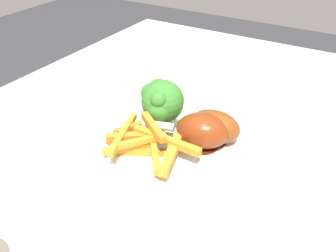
{
  "coord_description": "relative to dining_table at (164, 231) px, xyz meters",
  "views": [
    {
      "loc": [
        -0.3,
        -0.19,
        1.04
      ],
      "look_at": [
        0.07,
        0.04,
        0.75
      ],
      "focal_mm": 38.53,
      "sensor_mm": 36.0,
      "label": 1
    }
  ],
  "objects": [
    {
      "name": "broccoli_floret_front",
      "position": [
        0.09,
        0.05,
        0.15
      ],
      "size": [
        0.06,
        0.05,
        0.07
      ],
      "color": "#7EBC58",
      "rests_on": "dinner_plate"
    },
    {
      "name": "carrot_fries_pile",
      "position": [
        0.02,
        0.04,
        0.13
      ],
      "size": [
        0.11,
        0.13,
        0.04
      ],
      "color": "orange",
      "rests_on": "dinner_plate"
    },
    {
      "name": "chicken_drumstick_near",
      "position": [
        0.08,
        -0.01,
        0.14
      ],
      "size": [
        0.07,
        0.13,
        0.05
      ],
      "color": "#561B0A",
      "rests_on": "dinner_plate"
    },
    {
      "name": "chicken_drumstick_far",
      "position": [
        0.1,
        -0.02,
        0.14
      ],
      "size": [
        0.05,
        0.13,
        0.05
      ],
      "color": "#53230C",
      "rests_on": "dinner_plate"
    },
    {
      "name": "broccoli_floret_middle",
      "position": [
        0.09,
        0.06,
        0.16
      ],
      "size": [
        0.07,
        0.07,
        0.07
      ],
      "color": "#78BB48",
      "rests_on": "dinner_plate"
    },
    {
      "name": "dining_table",
      "position": [
        0.0,
        0.0,
        0.0
      ],
      "size": [
        1.14,
        0.81,
        0.72
      ],
      "color": "beige",
      "rests_on": "ground_plane"
    },
    {
      "name": "dinner_plate",
      "position": [
        0.07,
        0.04,
        0.11
      ],
      "size": [
        0.26,
        0.26,
        0.01
      ],
      "primitive_type": "cylinder",
      "color": "silver",
      "rests_on": "dining_table"
    }
  ]
}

